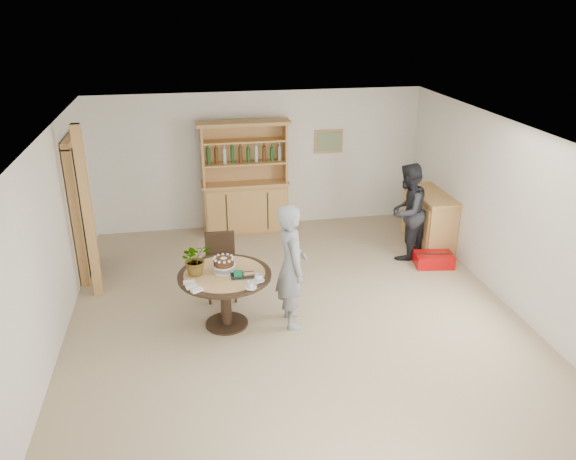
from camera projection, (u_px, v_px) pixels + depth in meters
The scene contains 17 objects.
ground at pixel (296, 318), 7.58m from camera, with size 7.00×7.00×0.00m, color tan.
room_shell at pixel (297, 196), 6.92m from camera, with size 6.04×7.04×2.52m.
doorway at pixel (80, 205), 8.47m from camera, with size 0.13×1.10×2.18m.
pine_post at pixel (88, 214), 7.73m from camera, with size 0.12×0.12×2.50m, color tan.
hutch at pixel (245, 195), 10.20m from camera, with size 1.62×0.54×2.04m.
sideboard at pixel (429, 219), 9.67m from camera, with size 0.54×1.26×0.94m.
dining_table at pixel (225, 284), 7.21m from camera, with size 1.20×1.20×0.76m.
dining_chair at pixel (221, 261), 7.99m from camera, with size 0.44×0.44×0.95m.
birthday_cake at pixel (224, 263), 7.15m from camera, with size 0.30×0.30×0.20m.
flower_vase at pixel (196, 259), 7.05m from camera, with size 0.38×0.33×0.42m, color #3F7233.
gift_tray at pixel (242, 274), 7.06m from camera, with size 0.30×0.20×0.08m.
coffee_cup_a at pixel (258, 278), 6.95m from camera, with size 0.15×0.15×0.09m.
coffee_cup_b at pixel (251, 285), 6.77m from camera, with size 0.15×0.15×0.08m.
napkins at pixel (193, 286), 6.79m from camera, with size 0.24×0.33×0.03m.
teen_boy at pixel (291, 266), 7.17m from camera, with size 0.61×0.40×1.67m, color gray.
adult_person at pixel (407, 212), 9.09m from camera, with size 0.78×0.61×1.60m, color black.
red_suitcase at pixel (434, 260), 9.04m from camera, with size 0.65×0.49×0.21m.
Camera 1 is at (-1.30, -6.41, 4.01)m, focal length 35.00 mm.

